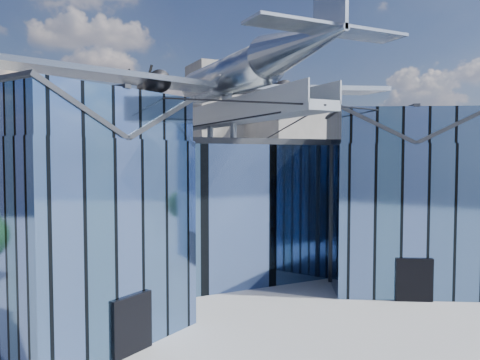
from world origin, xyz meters
name	(u,v)px	position (x,y,z in m)	size (l,w,h in m)	color
ground_plane	(254,299)	(0.00, 0.00, 0.00)	(120.00, 120.00, 0.00)	gray
museum	(217,201)	(0.00, 5.82, 5.54)	(32.88, 24.50, 17.60)	#496795
bg_towers	(114,148)	(1.45, 50.49, 10.01)	(77.00, 24.50, 26.00)	slate
tree_side_e	(467,220)	(22.92, 3.25, 3.12)	(3.84, 3.84, 4.61)	#311F13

